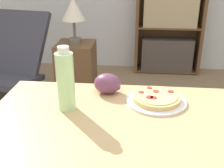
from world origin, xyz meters
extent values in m
cube|color=tan|center=(-0.02, -0.07, 0.72)|extent=(1.21, 0.81, 0.03)
cylinder|color=tan|center=(-0.57, 0.28, 0.35)|extent=(0.06, 0.06, 0.70)
cylinder|color=white|center=(0.07, 0.17, 0.74)|extent=(0.27, 0.27, 0.01)
cylinder|color=#DBB26B|center=(0.07, 0.17, 0.76)|extent=(0.21, 0.21, 0.02)
cylinder|color=#EACC7A|center=(0.07, 0.17, 0.77)|extent=(0.18, 0.18, 0.00)
cylinder|color=#A83328|center=(0.07, 0.20, 0.77)|extent=(0.03, 0.03, 0.00)
cylinder|color=#A83328|center=(0.05, 0.14, 0.77)|extent=(0.03, 0.03, 0.00)
cylinder|color=#A83328|center=(0.04, 0.24, 0.77)|extent=(0.03, 0.03, 0.00)
cylinder|color=#A83328|center=(0.13, 0.21, 0.77)|extent=(0.03, 0.03, 0.00)
cylinder|color=#A83328|center=(0.04, 0.14, 0.77)|extent=(0.03, 0.03, 0.00)
cylinder|color=#A83328|center=(0.00, 0.19, 0.77)|extent=(0.03, 0.03, 0.00)
ellipsoid|color=#6B3856|center=(-0.16, 0.24, 0.79)|extent=(0.13, 0.10, 0.10)
sphere|color=#6B3856|center=(-0.16, 0.28, 0.77)|extent=(0.02, 0.02, 0.02)
sphere|color=#6B3856|center=(-0.20, 0.27, 0.76)|extent=(0.03, 0.03, 0.03)
sphere|color=#6B3856|center=(-0.14, 0.27, 0.78)|extent=(0.03, 0.03, 0.03)
sphere|color=#6B3856|center=(-0.18, 0.24, 0.79)|extent=(0.02, 0.02, 0.02)
sphere|color=#6B3856|center=(-0.19, 0.26, 0.79)|extent=(0.03, 0.03, 0.03)
sphere|color=#6B3856|center=(-0.13, 0.23, 0.76)|extent=(0.02, 0.02, 0.02)
sphere|color=#6B3856|center=(-0.17, 0.22, 0.77)|extent=(0.02, 0.02, 0.02)
sphere|color=#6B3856|center=(-0.13, 0.24, 0.75)|extent=(0.02, 0.02, 0.02)
sphere|color=#6B3856|center=(-0.11, 0.23, 0.77)|extent=(0.02, 0.02, 0.02)
cylinder|color=#B7EAA3|center=(-0.31, 0.07, 0.86)|extent=(0.07, 0.07, 0.25)
cylinder|color=white|center=(-0.31, 0.07, 1.00)|extent=(0.05, 0.05, 0.03)
cube|color=black|center=(-1.27, 1.29, 0.05)|extent=(0.74, 0.67, 0.10)
cube|color=#383842|center=(-1.22, 1.51, 0.60)|extent=(0.77, 0.54, 0.55)
cube|color=brown|center=(-0.04, 2.47, 0.84)|extent=(0.04, 0.25, 1.69)
cube|color=brown|center=(0.72, 2.47, 0.84)|extent=(0.04, 0.25, 1.69)
cube|color=brown|center=(0.34, 2.59, 0.84)|extent=(0.80, 0.01, 1.69)
cube|color=brown|center=(0.34, 2.47, 0.02)|extent=(0.73, 0.24, 0.02)
cube|color=#4C423D|center=(0.34, 2.45, 0.23)|extent=(0.63, 0.18, 0.39)
cube|color=brown|center=(0.34, 2.47, 0.57)|extent=(0.73, 0.24, 0.02)
cube|color=tan|center=(0.34, 2.45, 0.78)|extent=(0.63, 0.18, 0.39)
cube|color=brown|center=(-0.59, 1.48, 0.31)|extent=(0.34, 0.34, 0.62)
cylinder|color=#665B51|center=(-0.59, 1.48, 0.65)|extent=(0.11, 0.11, 0.05)
cylinder|color=#665B51|center=(-0.59, 1.48, 0.75)|extent=(0.02, 0.02, 0.16)
cone|color=beige|center=(-0.59, 1.48, 0.93)|extent=(0.21, 0.21, 0.19)
camera|label=1|loc=(-0.02, -0.96, 1.32)|focal=45.00mm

